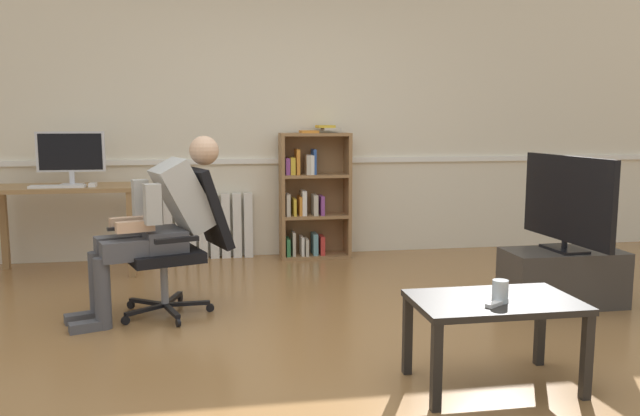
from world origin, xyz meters
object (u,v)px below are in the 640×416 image
object	(u,v)px
computer_desk	(64,200)
office_chair	(184,236)
bookshelf	(312,196)
tv_screen	(567,201)
computer_mouse	(93,185)
radiator	(203,226)
coffee_table	(494,311)
keyboard	(57,186)
imac_monitor	(71,154)
drinking_glass	(500,291)
spare_remote	(497,303)
tv_stand	(563,278)
person_seated	(159,221)

from	to	relation	value
computer_desk	office_chair	bearing A→B (deg)	-50.79
bookshelf	tv_screen	xyz separation A→B (m)	(1.52, -1.87, 0.15)
computer_desk	computer_mouse	distance (m)	0.32
radiator	bookshelf	bearing A→B (deg)	-5.47
tv_screen	radiator	bearing A→B (deg)	48.65
tv_screen	coffee_table	distance (m)	1.67
office_chair	tv_screen	size ratio (longest dim) A/B	1.00
coffee_table	computer_desk	bearing A→B (deg)	133.02
office_chair	coffee_table	bearing A→B (deg)	26.33
bookshelf	radiator	size ratio (longest dim) A/B	1.35
computer_desk	keyboard	distance (m)	0.19
computer_desk	imac_monitor	xyz separation A→B (m)	(0.06, 0.08, 0.38)
computer_desk	drinking_glass	world-z (taller)	computer_desk
imac_monitor	bookshelf	distance (m)	2.17
imac_monitor	radiator	xyz separation A→B (m)	(1.09, 0.31, -0.71)
bookshelf	spare_remote	world-z (taller)	bookshelf
computer_mouse	tv_stand	world-z (taller)	computer_mouse
coffee_table	spare_remote	size ratio (longest dim) A/B	5.33
bookshelf	radiator	bearing A→B (deg)	174.53
coffee_table	spare_remote	distance (m)	0.12
computer_mouse	person_seated	bearing A→B (deg)	-62.45
drinking_glass	imac_monitor	bearing A→B (deg)	131.01
drinking_glass	computer_desk	bearing A→B (deg)	132.40
office_chair	spare_remote	world-z (taller)	office_chair
computer_desk	coffee_table	bearing A→B (deg)	-46.98
radiator	tv_stand	bearing A→B (deg)	-37.75
computer_mouse	spare_remote	xyz separation A→B (m)	(2.31, -2.76, -0.32)
bookshelf	tv_stand	size ratio (longest dim) A/B	1.53
radiator	office_chair	xyz separation A→B (m)	(-0.10, -1.68, 0.22)
imac_monitor	keyboard	size ratio (longest dim) A/B	1.29
keyboard	spare_remote	world-z (taller)	keyboard
keyboard	drinking_glass	world-z (taller)	keyboard
radiator	tv_stand	xyz separation A→B (m)	(2.54, -1.97, -0.11)
computer_desk	computer_mouse	bearing A→B (deg)	-24.78
tv_stand	spare_remote	size ratio (longest dim) A/B	5.50
tv_screen	computer_desk	bearing A→B (deg)	63.23
computer_mouse	computer_desk	bearing A→B (deg)	155.22
keyboard	person_seated	bearing A→B (deg)	-52.77
computer_desk	person_seated	world-z (taller)	person_seated
imac_monitor	spare_remote	world-z (taller)	imac_monitor
radiator	tv_screen	world-z (taller)	tv_screen
computer_mouse	person_seated	world-z (taller)	person_seated
tv_stand	tv_screen	xyz separation A→B (m)	(0.00, 0.00, 0.55)
keyboard	radiator	bearing A→B (deg)	24.51
computer_mouse	tv_screen	size ratio (longest dim) A/B	0.10
computer_desk	person_seated	size ratio (longest dim) A/B	1.01
bookshelf	tv_stand	distance (m)	2.44
computer_mouse	bookshelf	size ratio (longest dim) A/B	0.08
radiator	imac_monitor	bearing A→B (deg)	-164.00
bookshelf	coffee_table	world-z (taller)	bookshelf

